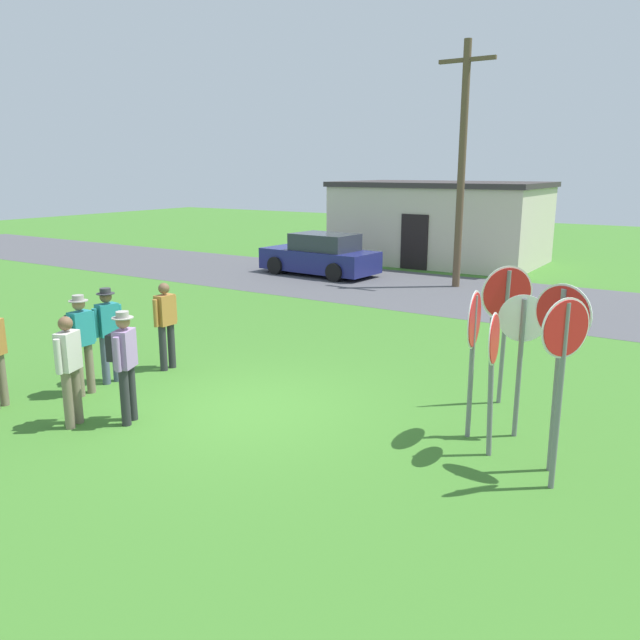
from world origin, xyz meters
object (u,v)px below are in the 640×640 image
Objects in this scene: parked_car_on_street at (321,256)px; person_with_sunhat at (81,337)px; stop_sign_nearest at (521,342)px; stop_sign_tallest at (563,362)px; person_near_signs at (69,365)px; stop_sign_center_cluster at (493,360)px; person_holding_notes at (166,321)px; stop_sign_leaning_left at (473,338)px; utility_pole at (462,162)px; person_in_dark_shirt at (108,330)px; person_in_blue at (124,359)px; stop_sign_low_front at (560,346)px; stop_sign_rear_right at (506,310)px.

person_with_sunhat reaches higher than parked_car_on_street.
person_with_sunhat is (3.42, -12.84, 0.32)m from parked_car_on_street.
stop_sign_tallest reaches higher than stop_sign_nearest.
person_near_signs reaches higher than parked_car_on_street.
stop_sign_center_cluster is 1.17× the size of person_near_signs.
person_holding_notes is (-6.57, -0.44, -0.46)m from stop_sign_nearest.
stop_sign_leaning_left is 6.02m from person_holding_notes.
utility_pole reaches higher than stop_sign_center_cluster.
utility_pole is at bearing 111.71° from stop_sign_leaning_left.
stop_sign_nearest is 1.21× the size of person_with_sunhat.
utility_pole is 6.04m from parked_car_on_street.
person_in_dark_shirt is at bearing 124.57° from person_near_signs.
utility_pole is at bearing 112.75° from stop_sign_center_cluster.
parked_car_on_street is at bearing 107.94° from person_holding_notes.
stop_sign_center_cluster is 1.14× the size of person_with_sunhat.
person_holding_notes reaches higher than parked_car_on_street.
person_in_blue is at bearing 41.53° from person_near_signs.
stop_sign_low_front is at bearing -3.20° from person_holding_notes.
stop_sign_low_front is 1.03× the size of stop_sign_tallest.
stop_sign_low_front is 6.85m from person_near_signs.
person_with_sunhat is at bearing -80.42° from person_in_dark_shirt.
stop_sign_tallest is 7.68m from person_in_dark_shirt.
person_in_dark_shirt is (-7.65, -0.27, -0.62)m from stop_sign_tallest.
stop_sign_leaning_left is (-0.57, -0.37, 0.07)m from stop_sign_nearest.
parked_car_on_street is 12.62m from person_in_dark_shirt.
stop_sign_leaning_left is 1.24× the size of person_in_dark_shirt.
person_near_signs is at bearing -72.20° from parked_car_on_street.
person_near_signs is (0.85, -2.75, 0.00)m from person_holding_notes.
stop_sign_tallest is 7.62m from person_with_sunhat.
utility_pole reaches higher than stop_sign_rear_right.
person_near_signs is (1.12, -1.63, -0.03)m from person_in_dark_shirt.
stop_sign_center_cluster is (4.95, -11.80, -2.65)m from utility_pole.
stop_sign_rear_right reaches higher than stop_sign_leaning_left.
utility_pole reaches higher than stop_sign_leaning_left.
utility_pole is 3.53× the size of stop_sign_leaning_left.
stop_sign_tallest is at bearing 16.22° from person_near_signs.
stop_sign_rear_right is 1.36× the size of person_near_signs.
stop_sign_tallest is 1.10× the size of stop_sign_leaning_left.
stop_sign_tallest is 1.03× the size of stop_sign_rear_right.
stop_sign_tallest reaches higher than stop_sign_center_cluster.
stop_sign_rear_right is 1.32× the size of person_in_blue.
person_in_dark_shirt reaches higher than person_near_signs.
stop_sign_rear_right is 6.78m from person_near_signs.
person_in_blue is at bearing -57.04° from person_holding_notes.
stop_sign_tallest reaches higher than person_near_signs.
person_with_sunhat is at bearing -95.09° from person_holding_notes.
utility_pole is 13.83m from stop_sign_tallest.
person_holding_notes is (-6.42, 0.38, -0.38)m from stop_sign_center_cluster.
stop_sign_leaning_left reaches higher than parked_car_on_street.
stop_sign_rear_right is (9.55, -9.42, 0.90)m from parked_car_on_street.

